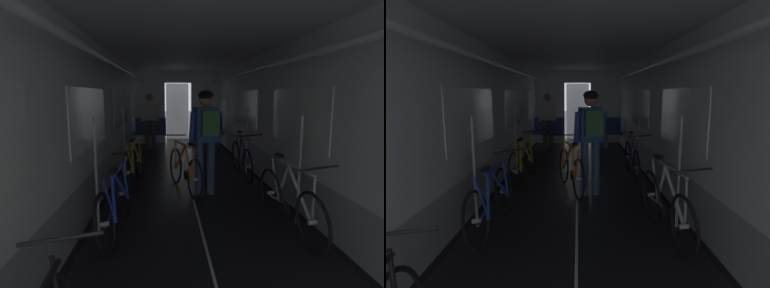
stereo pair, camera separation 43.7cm
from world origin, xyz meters
TOP-DOWN VIEW (x-y plane):
  - train_car_shell at (-0.00, 3.60)m, footprint 3.14×12.34m
  - bench_seat_far_left at (-0.90, 8.07)m, footprint 0.98×0.51m
  - bench_seat_far_right at (0.90, 8.07)m, footprint 0.98×0.51m
  - bicycle_silver at (1.05, 1.86)m, footprint 0.44×1.69m
  - bicycle_yellow at (-1.04, 4.17)m, footprint 0.49×1.69m
  - bicycle_blue at (-1.04, 2.00)m, footprint 0.44×1.69m
  - bicycle_purple at (1.10, 4.43)m, footprint 0.44×1.69m
  - person_cyclist_aisle at (0.23, 3.34)m, footprint 0.56×0.45m
  - bicycle_orange_in_aisle at (-0.11, 3.60)m, footprint 0.63×1.64m
  - person_standing_near_bench at (-0.90, 7.70)m, footprint 0.53×0.23m

SIDE VIEW (x-z plane):
  - bicycle_blue at x=-1.04m, z-range -0.10..0.86m
  - bicycle_yellow at x=-1.04m, z-range -0.10..0.86m
  - bicycle_silver at x=1.05m, z-range -0.09..0.86m
  - bicycle_purple at x=1.10m, z-range -0.09..0.86m
  - bicycle_orange_in_aisle at x=-0.11m, z-range -0.09..0.85m
  - bench_seat_far_left at x=-0.90m, z-range 0.09..1.04m
  - bench_seat_far_right at x=0.90m, z-range 0.09..1.04m
  - person_standing_near_bench at x=-0.90m, z-range 0.13..1.82m
  - person_cyclist_aisle at x=0.23m, z-range 0.21..1.94m
  - train_car_shell at x=0.00m, z-range 0.41..2.98m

